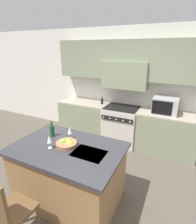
{
  "coord_description": "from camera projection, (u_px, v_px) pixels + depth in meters",
  "views": [
    {
      "loc": [
        1.19,
        -1.78,
        2.21
      ],
      "look_at": [
        -0.07,
        0.81,
        1.16
      ],
      "focal_mm": 28.0,
      "sensor_mm": 36.0,
      "label": 1
    }
  ],
  "objects": [
    {
      "name": "fruit_bowl",
      "position": [
        67.0,
        143.0,
        2.47
      ],
      "size": [
        0.3,
        0.3,
        0.1
      ],
      "color": "#996B47",
      "rests_on": "kitchen_island"
    },
    {
      "name": "oil_bottle_on_counter",
      "position": [
        102.0,
        101.0,
        4.34
      ],
      "size": [
        0.06,
        0.06,
        0.19
      ],
      "color": "black",
      "rests_on": "back_counter"
    },
    {
      "name": "back_counter",
      "position": [
        121.0,
        125.0,
        4.28
      ],
      "size": [
        3.33,
        0.62,
        0.91
      ],
      "color": "gray",
      "rests_on": "ground_plane"
    },
    {
      "name": "ground_plane",
      "position": [
        79.0,
        198.0,
        2.75
      ],
      "size": [
        10.0,
        10.0,
        0.0
      ],
      "primitive_type": "plane",
      "color": "brown"
    },
    {
      "name": "back_cabinetry",
      "position": [
        127.0,
        77.0,
        4.1
      ],
      "size": [
        10.0,
        0.46,
        2.7
      ],
      "color": "silver",
      "rests_on": "ground_plane"
    },
    {
      "name": "island_chair",
      "position": [
        6.0,
        210.0,
        1.86
      ],
      "size": [
        0.42,
        0.4,
        1.05
      ],
      "color": "brown",
      "rests_on": "ground_plane"
    },
    {
      "name": "microwave",
      "position": [
        165.0,
        105.0,
        3.67
      ],
      "size": [
        0.5,
        0.41,
        0.35
      ],
      "color": "#B7B7BC",
      "rests_on": "back_counter"
    },
    {
      "name": "wine_bottle",
      "position": [
        52.0,
        130.0,
        2.72
      ],
      "size": [
        0.07,
        0.07,
        0.26
      ],
      "color": "#194723",
      "rests_on": "kitchen_island"
    },
    {
      "name": "wine_glass_near",
      "position": [
        49.0,
        139.0,
        2.38
      ],
      "size": [
        0.07,
        0.07,
        0.2
      ],
      "color": "white",
      "rests_on": "kitchen_island"
    },
    {
      "name": "kitchen_island",
      "position": [
        69.0,
        173.0,
        2.6
      ],
      "size": [
        1.56,
        1.03,
        0.91
      ],
      "color": "olive",
      "rests_on": "ground_plane"
    },
    {
      "name": "wine_glass_far",
      "position": [
        70.0,
        131.0,
        2.64
      ],
      "size": [
        0.07,
        0.07,
        0.2
      ],
      "color": "white",
      "rests_on": "kitchen_island"
    },
    {
      "name": "range_stove",
      "position": [
        121.0,
        125.0,
        4.26
      ],
      "size": [
        0.8,
        0.7,
        0.91
      ],
      "color": "beige",
      "rests_on": "ground_plane"
    }
  ]
}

